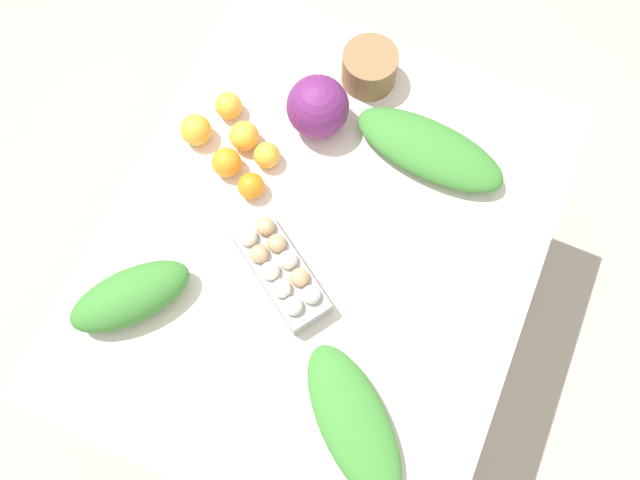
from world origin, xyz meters
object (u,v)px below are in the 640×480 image
at_px(paper_bag, 369,68).
at_px(greens_bunch_kale, 354,422).
at_px(cabbage_purple, 318,107).
at_px(egg_carton, 280,269).
at_px(orange_1, 196,130).
at_px(orange_5, 244,136).
at_px(orange_0, 226,162).
at_px(orange_3, 229,106).
at_px(orange_4, 267,155).
at_px(orange_2, 251,186).
at_px(greens_bunch_beet_tops, 429,149).
at_px(greens_bunch_scallion, 131,296).

height_order(paper_bag, greens_bunch_kale, paper_bag).
distance_m(cabbage_purple, egg_carton, 0.42).
distance_m(egg_carton, paper_bag, 0.59).
xyz_separation_m(orange_1, orange_5, (0.03, -0.12, -0.00)).
xyz_separation_m(egg_carton, orange_0, (0.20, 0.24, -0.01)).
distance_m(orange_3, orange_4, 0.17).
height_order(paper_bag, orange_0, paper_bag).
height_order(greens_bunch_kale, orange_2, orange_2).
relative_size(orange_0, orange_2, 1.10).
xyz_separation_m(paper_bag, orange_2, (-0.42, 0.14, -0.02)).
relative_size(paper_bag, orange_3, 2.05).
bearing_deg(greens_bunch_beet_tops, greens_bunch_kale, -173.60).
xyz_separation_m(cabbage_purple, orange_3, (-0.06, 0.22, -0.04)).
distance_m(orange_0, orange_3, 0.16).
height_order(greens_bunch_beet_tops, orange_2, greens_bunch_beet_tops).
xyz_separation_m(greens_bunch_scallion, orange_5, (0.48, -0.06, -0.01)).
distance_m(greens_bunch_beet_tops, orange_4, 0.41).
distance_m(greens_bunch_scallion, orange_3, 0.54).
relative_size(greens_bunch_kale, orange_0, 4.88).
relative_size(paper_bag, orange_1, 1.82).
bearing_deg(orange_2, orange_0, 68.55).
height_order(greens_bunch_scallion, orange_4, greens_bunch_scallion).
xyz_separation_m(orange_1, orange_4, (0.01, -0.19, -0.01)).
bearing_deg(orange_2, greens_bunch_beet_tops, -54.18).
height_order(greens_bunch_beet_tops, orange_3, greens_bunch_beet_tops).
height_order(cabbage_purple, orange_1, cabbage_purple).
bearing_deg(greens_bunch_beet_tops, orange_0, 117.37).
height_order(orange_2, orange_5, orange_5).
bearing_deg(greens_bunch_beet_tops, cabbage_purple, 94.16).
bearing_deg(orange_4, orange_1, 92.85).
bearing_deg(egg_carton, orange_2, -13.80).
xyz_separation_m(cabbage_purple, paper_bag, (0.18, -0.07, -0.03)).
bearing_deg(paper_bag, greens_bunch_beet_tops, -124.53).
bearing_deg(paper_bag, greens_bunch_kale, -160.18).
bearing_deg(cabbage_purple, orange_3, 106.21).
xyz_separation_m(cabbage_purple, orange_2, (-0.24, 0.07, -0.05)).
height_order(egg_carton, orange_4, egg_carton).
height_order(greens_bunch_scallion, orange_2, greens_bunch_scallion).
height_order(egg_carton, orange_1, egg_carton).
relative_size(greens_bunch_kale, orange_3, 5.14).
bearing_deg(orange_5, orange_0, 173.94).
xyz_separation_m(greens_bunch_scallion, orange_4, (0.45, -0.13, -0.02)).
xyz_separation_m(greens_bunch_scallion, greens_bunch_kale, (-0.05, -0.57, -0.02)).
relative_size(paper_bag, greens_bunch_beet_tops, 0.36).
bearing_deg(greens_bunch_beet_tops, greens_bunch_scallion, 141.61).
height_order(greens_bunch_beet_tops, orange_4, greens_bunch_beet_tops).
bearing_deg(orange_2, greens_bunch_scallion, 160.27).
bearing_deg(greens_bunch_beet_tops, egg_carton, 153.79).
height_order(cabbage_purple, orange_4, cabbage_purple).
bearing_deg(orange_2, paper_bag, -18.80).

